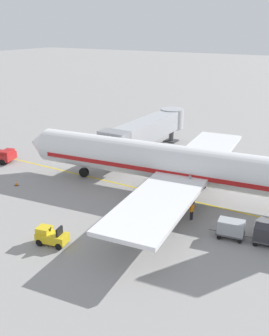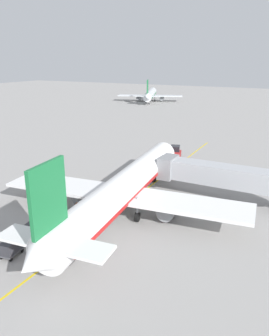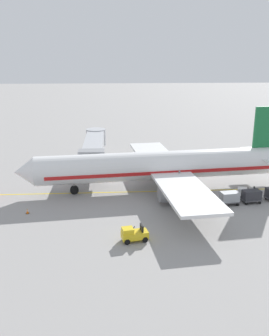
% 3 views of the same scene
% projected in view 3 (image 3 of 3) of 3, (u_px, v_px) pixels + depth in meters
% --- Properties ---
extents(ground_plane, '(400.00, 400.00, 0.00)m').
position_uv_depth(ground_plane, '(163.00, 191.00, 48.21)').
color(ground_plane, gray).
extents(gate_lead_in_line, '(0.24, 80.00, 0.01)m').
position_uv_depth(gate_lead_in_line, '(163.00, 191.00, 48.21)').
color(gate_lead_in_line, gold).
rests_on(gate_lead_in_line, ground).
extents(parked_airliner, '(30.39, 37.35, 10.63)m').
position_uv_depth(parked_airliner, '(162.00, 166.00, 48.18)').
color(parked_airliner, white).
rests_on(parked_airliner, ground).
extents(jet_bridge, '(17.83, 3.50, 4.98)m').
position_uv_depth(jet_bridge, '(94.00, 147.00, 56.84)').
color(jet_bridge, '#A8AAAF').
rests_on(jet_bridge, ground).
extents(baggage_tug_lead, '(1.86, 2.73, 1.62)m').
position_uv_depth(baggage_tug_lead, '(247.00, 194.00, 45.32)').
color(baggage_tug_lead, silver).
rests_on(baggage_tug_lead, ground).
extents(baggage_tug_trailing, '(1.71, 2.69, 1.62)m').
position_uv_depth(baggage_tug_trailing, '(134.00, 234.00, 35.04)').
color(baggage_tug_trailing, gold).
rests_on(baggage_tug_trailing, ground).
extents(baggage_cart_front, '(1.61, 2.97, 1.58)m').
position_uv_depth(baggage_cart_front, '(230.00, 197.00, 43.56)').
color(baggage_cart_front, '#4C4C51').
rests_on(baggage_cart_front, ground).
extents(baggage_cart_second_in_train, '(1.61, 2.97, 1.58)m').
position_uv_depth(baggage_cart_second_in_train, '(252.00, 195.00, 44.13)').
color(baggage_cart_second_in_train, '#4C4C51').
rests_on(baggage_cart_second_in_train, ground).
extents(ground_crew_wing_walker, '(0.70, 0.37, 1.69)m').
position_uv_depth(ground_crew_wing_walker, '(194.00, 194.00, 44.56)').
color(ground_crew_wing_walker, '#232328').
rests_on(ground_crew_wing_walker, ground).
extents(safety_cone_nose_left, '(0.36, 0.36, 0.59)m').
position_uv_depth(safety_cone_nose_left, '(27.00, 211.00, 41.28)').
color(safety_cone_nose_left, black).
rests_on(safety_cone_nose_left, ground).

